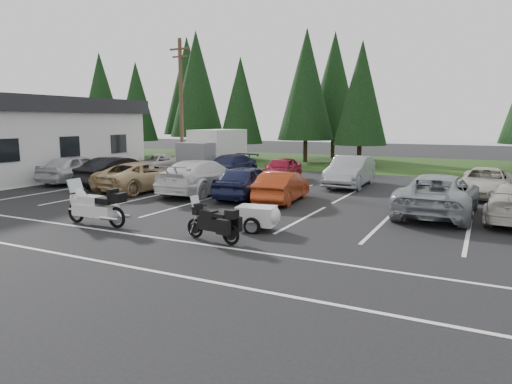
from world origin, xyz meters
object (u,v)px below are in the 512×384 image
object	(u,v)px
car_near_0	(77,169)
car_near_6	(438,195)
car_far_0	(154,164)
adventure_motorcycle	(212,219)
car_far_2	(281,169)
car_far_3	(350,171)
car_near_4	(246,181)
touring_motorcycle	(95,203)
car_far_1	(229,166)
car_near_1	(119,172)
utility_pole	(181,103)
car_near_2	(143,176)
box_truck	(211,151)
car_near_5	(282,187)
car_far_4	(485,182)
cargo_trailer	(256,218)
car_near_3	(202,177)

from	to	relation	value
car_near_0	car_near_6	xyz separation A→B (m)	(19.28, -0.43, -0.04)
car_far_0	adventure_motorcycle	distance (m)	18.22
car_far_2	car_far_3	bearing A→B (deg)	-9.96
car_near_4	touring_motorcycle	distance (m)	7.48
car_far_1	car_far_3	world-z (taller)	car_far_3
car_near_1	utility_pole	bearing A→B (deg)	-78.03
car_near_2	utility_pole	bearing A→B (deg)	-64.00
car_near_6	adventure_motorcycle	bearing A→B (deg)	54.07
car_near_1	car_far_0	size ratio (longest dim) A/B	1.01
car_near_6	car_far_1	world-z (taller)	car_near_6
box_truck	car_far_2	size ratio (longest dim) A/B	1.37
car_far_0	adventure_motorcycle	xyz separation A→B (m)	(12.77, -12.99, 0.00)
utility_pole	car_far_0	xyz separation A→B (m)	(-0.83, -2.08, -4.04)
car_near_2	car_near_5	world-z (taller)	car_near_2
utility_pole	car_near_1	bearing A→B (deg)	-79.64
utility_pole	car_far_4	bearing A→B (deg)	-7.41
car_far_1	adventure_motorcycle	size ratio (longest dim) A/B	2.23
car_near_6	cargo_trailer	size ratio (longest dim) A/B	3.19
car_far_1	car_far_3	xyz separation A→B (m)	(7.88, -0.54, 0.11)
car_far_1	cargo_trailer	distance (m)	14.19
car_near_6	car_near_2	bearing A→B (deg)	2.76
car_far_0	cargo_trailer	world-z (taller)	car_far_0
car_near_1	car_near_4	distance (m)	7.85
car_near_2	car_far_3	xyz separation A→B (m)	(8.98, 6.16, 0.09)
car_near_5	touring_motorcycle	world-z (taller)	touring_motorcycle
car_near_3	car_far_1	world-z (taller)	car_near_3
car_near_4	car_far_4	world-z (taller)	car_near_4
car_far_2	box_truck	bearing A→B (deg)	156.46
touring_motorcycle	adventure_motorcycle	bearing A→B (deg)	0.00
car_near_2	cargo_trailer	distance (m)	10.34
car_near_6	car_near_5	bearing A→B (deg)	2.23
utility_pole	car_near_5	xyz separation A→B (m)	(11.11, -8.05, -4.03)
box_truck	car_near_6	xyz separation A→B (m)	(15.44, -8.53, -0.68)
box_truck	touring_motorcycle	world-z (taller)	box_truck
car_near_1	car_far_2	size ratio (longest dim) A/B	1.18
box_truck	car_far_0	size ratio (longest dim) A/B	1.18
car_near_5	car_far_3	size ratio (longest dim) A/B	0.82
car_near_6	adventure_motorcycle	world-z (taller)	car_near_6
utility_pole	car_far_4	size ratio (longest dim) A/B	1.88
car_near_5	car_far_0	bearing A→B (deg)	-32.34
car_near_2	car_near_6	distance (m)	13.94
cargo_trailer	adventure_motorcycle	distance (m)	1.87
car_near_0	car_near_4	size ratio (longest dim) A/B	1.07
car_near_4	car_far_1	bearing A→B (deg)	-59.33
car_near_4	car_far_2	world-z (taller)	car_near_4
car_near_1	car_far_4	size ratio (longest dim) A/B	1.01
car_near_4	car_far_3	bearing A→B (deg)	-124.68
touring_motorcycle	cargo_trailer	bearing A→B (deg)	18.90
car_far_0	car_far_4	world-z (taller)	car_far_4
car_near_6	car_near_1	bearing A→B (deg)	0.65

